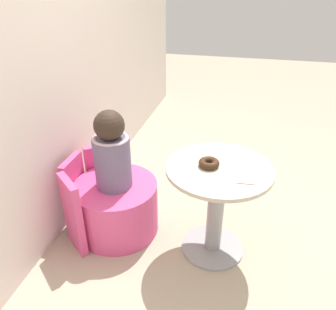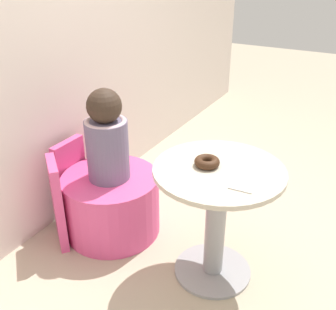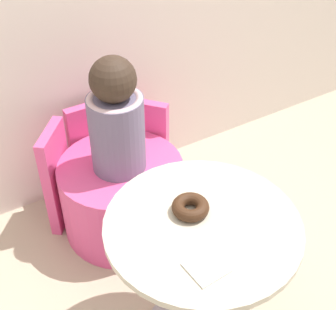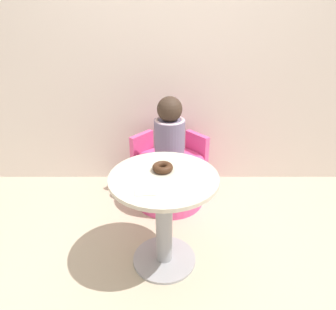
{
  "view_description": "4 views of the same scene",
  "coord_description": "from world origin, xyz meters",
  "px_view_note": "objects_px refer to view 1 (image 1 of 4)",
  "views": [
    {
      "loc": [
        -1.83,
        -0.13,
        1.71
      ],
      "look_at": [
        -0.06,
        0.31,
        0.69
      ],
      "focal_mm": 35.0,
      "sensor_mm": 36.0,
      "label": 1
    },
    {
      "loc": [
        -1.69,
        -0.63,
        1.61
      ],
      "look_at": [
        -0.05,
        0.29,
        0.65
      ],
      "focal_mm": 42.0,
      "sensor_mm": 36.0,
      "label": 2
    },
    {
      "loc": [
        -0.75,
        -0.88,
        1.79
      ],
      "look_at": [
        -0.0,
        0.35,
        0.67
      ],
      "focal_mm": 50.0,
      "sensor_mm": 36.0,
      "label": 3
    },
    {
      "loc": [
        -0.07,
        -1.56,
        1.57
      ],
      "look_at": [
        -0.08,
        0.37,
        0.61
      ],
      "focal_mm": 32.0,
      "sensor_mm": 36.0,
      "label": 4
    }
  ],
  "objects_px": {
    "round_table": "(217,197)",
    "child_figure": "(112,152)",
    "tub_chair": "(117,207)",
    "donut": "(209,163)"
  },
  "relations": [
    {
      "from": "round_table",
      "to": "child_figure",
      "type": "relative_size",
      "value": 1.2
    },
    {
      "from": "round_table",
      "to": "child_figure",
      "type": "height_order",
      "value": "child_figure"
    },
    {
      "from": "tub_chair",
      "to": "donut",
      "type": "relative_size",
      "value": 4.72
    },
    {
      "from": "round_table",
      "to": "child_figure",
      "type": "xyz_separation_m",
      "value": [
        0.04,
        0.72,
        0.21
      ]
    },
    {
      "from": "round_table",
      "to": "tub_chair",
      "type": "height_order",
      "value": "round_table"
    },
    {
      "from": "tub_chair",
      "to": "child_figure",
      "type": "height_order",
      "value": "child_figure"
    },
    {
      "from": "tub_chair",
      "to": "child_figure",
      "type": "xyz_separation_m",
      "value": [
        0.0,
        -0.0,
        0.46
      ]
    },
    {
      "from": "tub_chair",
      "to": "donut",
      "type": "xyz_separation_m",
      "value": [
        -0.05,
        -0.66,
        0.5
      ]
    },
    {
      "from": "donut",
      "to": "round_table",
      "type": "bearing_deg",
      "value": -83.4
    },
    {
      "from": "child_figure",
      "to": "donut",
      "type": "xyz_separation_m",
      "value": [
        -0.05,
        -0.66,
        0.04
      ]
    }
  ]
}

